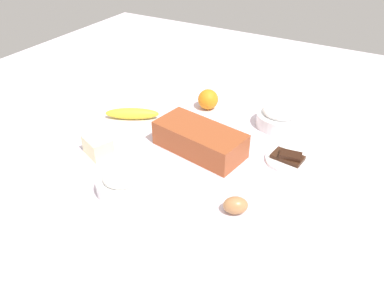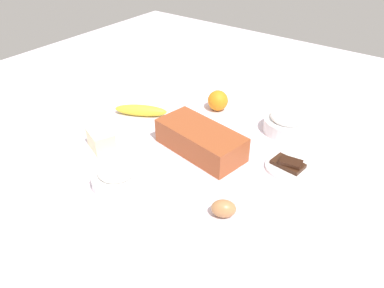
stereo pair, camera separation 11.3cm
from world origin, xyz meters
The scene contains 9 objects.
ground_plane centered at (0.00, 0.00, -0.01)m, with size 2.40×2.40×0.02m, color silver.
loaf_pan centered at (0.01, 0.03, 0.04)m, with size 0.30×0.18×0.08m.
flour_bowl centered at (-0.08, -0.23, 0.03)m, with size 0.14×0.14×0.07m.
sugar_bowl centered at (0.17, 0.30, 0.04)m, with size 0.15×0.15×0.08m.
banana centered at (-0.29, 0.09, 0.02)m, with size 0.19×0.04×0.04m, color yellow.
orange_fruit centered at (-0.10, 0.29, 0.04)m, with size 0.07×0.07×0.07m, color orange.
butter_block centered at (-0.25, -0.14, 0.03)m, with size 0.09×0.06×0.06m, color #F4EDB2.
egg_near_butter centered at (0.22, -0.16, 0.02)m, with size 0.05×0.05×0.06m, color #B17848.
chocolate_plate centered at (0.27, 0.11, 0.01)m, with size 0.13×0.13×0.03m.
Camera 2 is at (0.56, -0.76, 0.67)m, focal length 35.26 mm.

